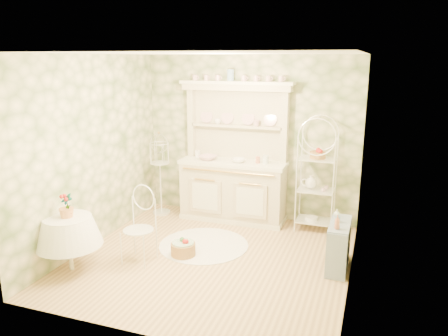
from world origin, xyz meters
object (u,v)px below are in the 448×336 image
(bakers_rack, at_px, (317,170))
(round_table, at_px, (70,245))
(cafe_chair, at_px, (138,226))
(kitchen_dresser, at_px, (233,153))
(side_shelf, at_px, (339,245))
(floor_basket, at_px, (183,249))
(birdcage_stand, at_px, (160,171))

(bakers_rack, xyz_separation_m, round_table, (-2.75, -2.41, -0.63))
(cafe_chair, bearing_deg, kitchen_dresser, 78.73)
(kitchen_dresser, distance_m, cafe_chair, 2.14)
(bakers_rack, relative_size, side_shelf, 2.61)
(bakers_rack, xyz_separation_m, side_shelf, (0.48, -1.22, -0.65))
(bakers_rack, height_order, cafe_chair, bakers_rack)
(kitchen_dresser, distance_m, bakers_rack, 1.37)
(bakers_rack, distance_m, floor_basket, 2.37)
(side_shelf, xyz_separation_m, round_table, (-3.23, -1.20, 0.02))
(round_table, relative_size, birdcage_stand, 0.45)
(side_shelf, height_order, cafe_chair, cafe_chair)
(side_shelf, relative_size, floor_basket, 2.41)
(round_table, relative_size, floor_basket, 2.21)
(kitchen_dresser, xyz_separation_m, round_table, (-1.39, -2.41, -0.80))
(kitchen_dresser, xyz_separation_m, birdcage_stand, (-1.27, -0.15, -0.38))
(side_shelf, bearing_deg, bakers_rack, 106.73)
(side_shelf, distance_m, cafe_chair, 2.61)
(kitchen_dresser, xyz_separation_m, floor_basket, (-0.20, -1.57, -1.04))
(kitchen_dresser, bearing_deg, side_shelf, -33.62)
(kitchen_dresser, relative_size, bakers_rack, 1.18)
(cafe_chair, height_order, floor_basket, cafe_chair)
(side_shelf, bearing_deg, birdcage_stand, 156.35)
(kitchen_dresser, height_order, bakers_rack, kitchen_dresser)
(bakers_rack, bearing_deg, round_table, -138.47)
(bakers_rack, bearing_deg, birdcage_stand, -176.47)
(kitchen_dresser, relative_size, floor_basket, 7.41)
(round_table, bearing_deg, birdcage_stand, 86.86)
(bakers_rack, height_order, round_table, bakers_rack)
(kitchen_dresser, bearing_deg, round_table, -119.95)
(bakers_rack, bearing_deg, floor_basket, -134.67)
(kitchen_dresser, xyz_separation_m, cafe_chair, (-0.68, -1.92, -0.64))
(cafe_chair, relative_size, floor_basket, 3.24)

